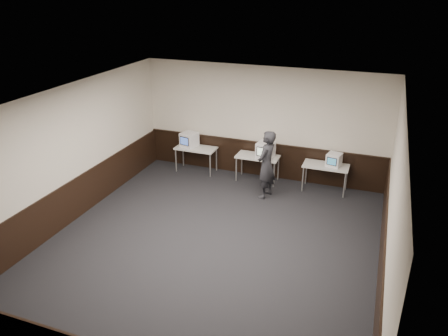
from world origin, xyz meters
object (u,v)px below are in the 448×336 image
object	(u,v)px
desk_left	(196,150)
desk_right	(326,168)
emac_left	(189,140)
emac_center	(265,150)
person	(266,165)
desk_center	(258,158)
emac_right	(334,160)

from	to	relation	value
desk_left	desk_right	xyz separation A→B (m)	(3.80, 0.00, 0.00)
emac_left	desk_left	bearing A→B (deg)	9.00
desk_right	emac_center	xyz separation A→B (m)	(-1.67, -0.04, 0.29)
emac_center	person	world-z (taller)	person
desk_center	person	xyz separation A→B (m)	(0.49, -0.90, 0.23)
desk_left	emac_right	bearing A→B (deg)	0.13
person	desk_right	bearing A→B (deg)	135.08
desk_left	desk_right	size ratio (longest dim) A/B	1.00
desk_left	desk_center	size ratio (longest dim) A/B	1.00
emac_left	emac_center	world-z (taller)	emac_center
desk_center	desk_right	distance (m)	1.90
emac_left	person	bearing A→B (deg)	-5.37
desk_right	emac_center	world-z (taller)	emac_center
desk_center	emac_left	world-z (taller)	emac_left
desk_center	emac_left	distance (m)	2.14
desk_right	person	bearing A→B (deg)	-147.42
desk_right	emac_left	size ratio (longest dim) A/B	2.22
emac_left	person	world-z (taller)	person
desk_left	desk_center	world-z (taller)	same
emac_left	desk_center	bearing A→B (deg)	13.49
desk_left	desk_right	bearing A→B (deg)	0.00
desk_center	desk_right	xyz separation A→B (m)	(1.90, 0.00, 0.00)
person	emac_center	bearing A→B (deg)	-150.38
emac_center	emac_right	size ratio (longest dim) A/B	1.20
desk_center	desk_right	bearing A→B (deg)	0.00
desk_right	desk_left	bearing A→B (deg)	180.00
desk_left	person	distance (m)	2.57
desk_center	emac_center	size ratio (longest dim) A/B	2.29
desk_left	desk_center	xyz separation A→B (m)	(1.90, 0.00, 0.00)
emac_center	desk_left	bearing A→B (deg)	-173.38
emac_right	emac_center	bearing A→B (deg)	-166.98
desk_left	emac_center	world-z (taller)	emac_center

